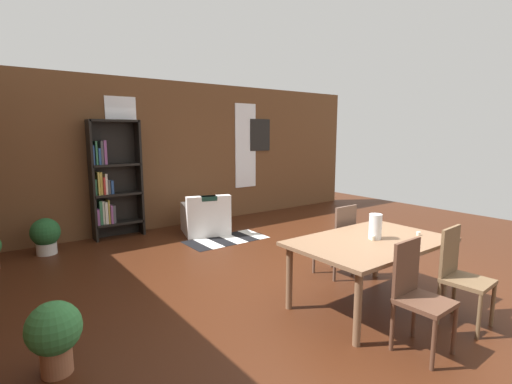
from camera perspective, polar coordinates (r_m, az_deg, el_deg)
The scene contains 17 objects.
ground_plane at distance 4.81m, azimuth 15.35°, elevation -14.18°, with size 11.19×11.19×0.00m, color #401D0F.
back_wall_brick at distance 7.89m, azimuth -10.08°, elevation 5.66°, with size 8.81×0.12×2.87m, color brown.
window_pane_0 at distance 7.31m, azimuth -19.52°, elevation 6.17°, with size 0.55×0.02×1.86m, color white.
window_pane_1 at distance 8.53m, azimuth -1.60°, elevation 6.99°, with size 0.55×0.02×1.86m, color white.
dining_table at distance 4.26m, azimuth 16.90°, elevation -7.93°, with size 1.71×1.09×0.73m.
vase_on_table at distance 4.26m, azimuth 17.61°, elevation -5.00°, with size 0.14×0.14×0.27m, color silver.
tealight_candle_0 at distance 4.59m, azimuth 23.36°, elevation -5.81°, with size 0.04×0.04×0.04m, color silver.
tealight_candle_1 at distance 4.22m, azimuth 17.29°, elevation -6.66°, with size 0.04×0.04×0.05m, color silver.
dining_chair_near_right at distance 4.25m, azimuth 28.51°, elevation -10.72°, with size 0.43×0.43×0.95m.
dining_chair_near_left at distance 3.60m, azimuth 23.20°, elevation -13.82°, with size 0.41×0.41×0.95m.
dining_chair_far_right at distance 5.05m, azimuth 12.35°, elevation -6.80°, with size 0.40×0.40×0.95m.
bookshelf_tall at distance 7.12m, azimuth -20.99°, elevation 1.55°, with size 0.87×0.28×2.09m.
armchair_white at distance 7.13m, azimuth -7.64°, elevation -4.00°, with size 0.99×0.99×0.75m.
potted_plant_corner at distance 6.69m, azimuth -29.25°, elevation -5.66°, with size 0.43×0.43×0.57m.
potted_plant_window at distance 3.47m, azimuth -28.23°, elevation -18.25°, with size 0.41×0.41×0.58m.
striped_rug at distance 6.72m, azimuth -4.55°, elevation -7.17°, with size 1.43×0.71×0.01m.
framed_picture at distance 8.76m, azimuth 0.59°, elevation 8.63°, with size 0.56×0.03×0.72m, color black.
Camera 1 is at (-3.54, -2.68, 1.86)m, focal length 26.42 mm.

